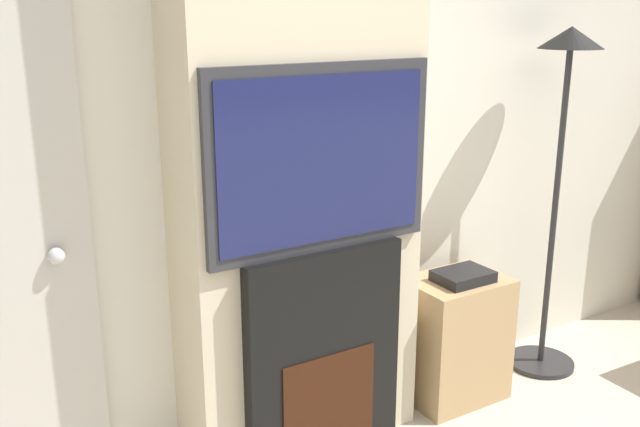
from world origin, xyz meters
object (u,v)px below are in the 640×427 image
object	(u,v)px
floor_lamp	(562,134)
media_stand	(454,337)
fireplace	(320,357)
television	(320,159)

from	to	relation	value
floor_lamp	media_stand	bearing A→B (deg)	178.93
fireplace	television	xyz separation A→B (m)	(0.00, -0.00, 0.81)
fireplace	television	size ratio (longest dim) A/B	0.98
television	floor_lamp	xyz separation A→B (m)	(1.39, 0.07, -0.05)
television	media_stand	xyz separation A→B (m)	(0.79, 0.08, -0.95)
floor_lamp	media_stand	xyz separation A→B (m)	(-0.60, 0.01, -0.91)
fireplace	media_stand	xyz separation A→B (m)	(0.79, 0.08, -0.15)
fireplace	media_stand	distance (m)	0.81
fireplace	media_stand	size ratio (longest dim) A/B	1.41
floor_lamp	media_stand	world-z (taller)	floor_lamp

